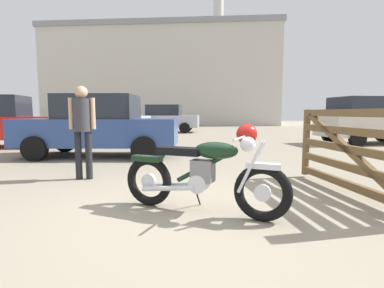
# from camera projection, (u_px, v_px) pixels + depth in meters

# --- Properties ---
(ground_plane) EXTENTS (80.00, 80.00, 0.00)m
(ground_plane) POSITION_uv_depth(u_px,v_px,m) (188.00, 211.00, 3.56)
(ground_plane) COLOR gray
(vintage_motorcycle) EXTENTS (1.96, 0.93, 1.07)m
(vintage_motorcycle) POSITION_uv_depth(u_px,v_px,m) (205.00, 172.00, 3.46)
(vintage_motorcycle) COLOR black
(vintage_motorcycle) RESTS_ON ground_plane
(timber_gate) EXTENTS (0.46, 2.53, 1.60)m
(timber_gate) POSITION_uv_depth(u_px,v_px,m) (362.00, 149.00, 3.93)
(timber_gate) COLOR brown
(timber_gate) RESTS_ON ground_plane
(bystander) EXTENTS (0.46, 0.30, 1.66)m
(bystander) POSITION_uv_depth(u_px,v_px,m) (81.00, 123.00, 5.16)
(bystander) COLOR black
(bystander) RESTS_ON ground_plane
(dark_sedan_left) EXTENTS (4.42, 2.43, 1.67)m
(dark_sedan_left) POSITION_uv_depth(u_px,v_px,m) (109.00, 119.00, 16.21)
(dark_sedan_left) COLOR black
(dark_sedan_left) RESTS_ON ground_plane
(silver_sedan_mid) EXTENTS (4.21, 1.95, 1.67)m
(silver_sedan_mid) POSITION_uv_depth(u_px,v_px,m) (98.00, 126.00, 7.97)
(silver_sedan_mid) COLOR black
(silver_sedan_mid) RESTS_ON ground_plane
(red_hatchback_near) EXTENTS (4.33, 2.20, 1.67)m
(red_hatchback_near) POSITION_uv_depth(u_px,v_px,m) (163.00, 119.00, 17.86)
(red_hatchback_near) COLOR black
(red_hatchback_near) RESTS_ON ground_plane
(white_estate_far) EXTENTS (4.10, 2.24, 1.78)m
(white_estate_far) POSITION_uv_depth(u_px,v_px,m) (369.00, 120.00, 11.15)
(white_estate_far) COLOR black
(white_estate_far) RESTS_ON ground_plane
(industrial_building) EXTENTS (24.09, 15.39, 20.16)m
(industrial_building) POSITION_uv_depth(u_px,v_px,m) (167.00, 80.00, 33.31)
(industrial_building) COLOR beige
(industrial_building) RESTS_ON ground_plane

